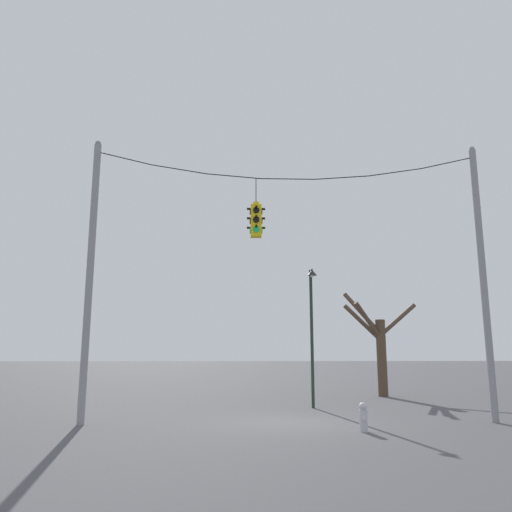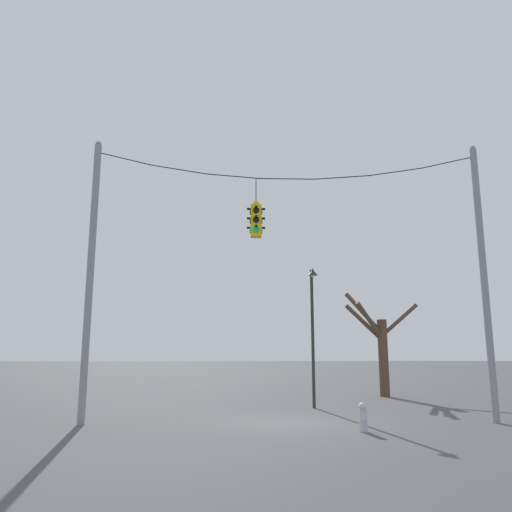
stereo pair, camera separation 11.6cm
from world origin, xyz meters
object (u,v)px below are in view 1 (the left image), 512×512
object	(u,v)px
utility_pole_right	(483,278)
bare_tree	(378,344)
utility_pole_left	(90,276)
street_lamp	(312,316)
traffic_light_over_intersection	(256,220)
fire_hydrant	(363,417)

from	to	relation	value
utility_pole_right	bare_tree	distance (m)	9.17
utility_pole_left	street_lamp	distance (m)	8.52
utility_pole_left	bare_tree	xyz separation A→B (m)	(11.37, 8.92, -1.92)
traffic_light_over_intersection	street_lamp	bearing A→B (deg)	60.07
utility_pole_left	traffic_light_over_intersection	distance (m)	5.42
utility_pole_right	fire_hydrant	xyz separation A→B (m)	(-4.37, -1.54, -4.01)
bare_tree	fire_hydrant	xyz separation A→B (m)	(-3.45, -10.46, -2.08)
utility_pole_right	bare_tree	bearing A→B (deg)	95.89
utility_pole_right	traffic_light_over_intersection	world-z (taller)	utility_pole_right
traffic_light_over_intersection	fire_hydrant	bearing A→B (deg)	-28.67
traffic_light_over_intersection	fire_hydrant	world-z (taller)	traffic_light_over_intersection
utility_pole_left	traffic_light_over_intersection	size ratio (longest dim) A/B	4.53
utility_pole_left	utility_pole_right	distance (m)	12.29
street_lamp	fire_hydrant	bearing A→B (deg)	-85.05
traffic_light_over_intersection	utility_pole_right	bearing A→B (deg)	-0.00
street_lamp	fire_hydrant	xyz separation A→B (m)	(0.48, -5.58, -3.07)
street_lamp	bare_tree	size ratio (longest dim) A/B	1.05
traffic_light_over_intersection	street_lamp	xyz separation A→B (m)	(2.33, 4.05, -2.74)
street_lamp	bare_tree	bearing A→B (deg)	51.09
traffic_light_over_intersection	street_lamp	size ratio (longest dim) A/B	0.37
traffic_light_over_intersection	street_lamp	distance (m)	5.41
utility_pole_left	fire_hydrant	world-z (taller)	utility_pole_left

